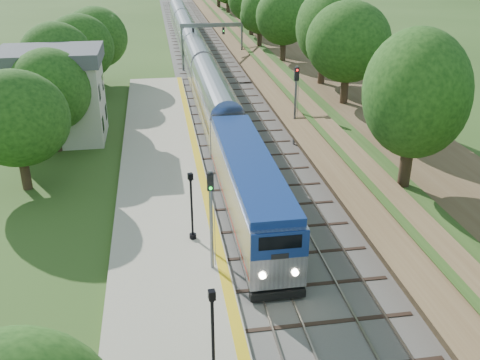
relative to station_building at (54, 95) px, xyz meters
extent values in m
plane|color=#2D4C19|center=(14.00, -30.00, -4.09)|extent=(320.00, 320.00, 0.00)
cube|color=#4C4944|center=(16.00, 30.00, -4.03)|extent=(9.50, 170.00, 0.12)
cube|color=gray|center=(13.28, 30.00, -3.89)|extent=(0.08, 170.00, 0.16)
cube|color=gray|center=(14.72, 30.00, -3.89)|extent=(0.08, 170.00, 0.16)
cube|color=gray|center=(17.28, 30.00, -3.89)|extent=(0.08, 170.00, 0.16)
cube|color=gray|center=(18.72, 30.00, -3.89)|extent=(0.08, 170.00, 0.16)
cube|color=#A9A289|center=(8.80, -14.00, -3.90)|extent=(6.40, 68.00, 0.38)
cube|color=gold|center=(11.65, -14.00, -3.70)|extent=(0.55, 68.00, 0.01)
cube|color=brown|center=(25.50, 30.00, -2.59)|extent=(9.00, 170.00, 3.00)
cube|color=brown|center=(21.60, 30.00, -2.79)|extent=(4.47, 170.00, 4.54)
cylinder|color=#332316|center=(24.00, -20.00, 0.22)|extent=(0.60, 0.60, 2.62)
sphere|color=#173C10|center=(24.00, -20.00, 3.79)|extent=(5.70, 5.70, 5.70)
cylinder|color=#332316|center=(24.00, 30.00, 0.22)|extent=(0.60, 0.60, 2.62)
sphere|color=#173C10|center=(24.00, 30.00, 3.79)|extent=(5.70, 5.70, 5.70)
cube|color=beige|center=(0.00, 0.00, -0.69)|extent=(8.00, 6.00, 6.80)
cube|color=#4D5055|center=(0.00, 0.00, 3.31)|extent=(8.60, 6.60, 1.20)
cube|color=black|center=(4.01, -1.80, -2.29)|extent=(0.05, 1.10, 1.30)
cube|color=black|center=(4.01, 1.80, -2.29)|extent=(0.05, 1.10, 1.30)
cube|color=black|center=(4.01, -1.80, 0.51)|extent=(0.05, 1.10, 1.30)
cube|color=black|center=(4.01, 1.80, 0.51)|extent=(0.05, 1.10, 1.30)
cylinder|color=slate|center=(12.50, 25.00, -0.99)|extent=(0.24, 0.24, 6.20)
cylinder|color=slate|center=(20.50, 25.00, -0.99)|extent=(0.24, 0.24, 6.20)
cube|color=slate|center=(16.50, 25.00, 1.86)|extent=(8.40, 0.25, 0.50)
cube|color=black|center=(14.00, 24.85, 1.11)|extent=(0.30, 0.20, 0.90)
cube|color=black|center=(18.00, 24.85, 1.11)|extent=(0.30, 0.20, 0.90)
cylinder|color=#332316|center=(2.00, -4.00, -2.86)|extent=(0.60, 0.60, 2.45)
sphere|color=#173C10|center=(2.00, -4.00, 0.46)|extent=(5.32, 5.32, 5.32)
cylinder|color=#332316|center=(2.00, 12.00, -2.86)|extent=(0.60, 0.60, 2.45)
sphere|color=#173C10|center=(2.00, 12.00, 0.46)|extent=(5.32, 5.32, 5.32)
cube|color=black|center=(14.00, -17.59, -3.53)|extent=(2.60, 16.28, 0.57)
cube|color=#B7BAC1|center=(14.00, -17.59, -1.64)|extent=(2.83, 16.96, 3.20)
cube|color=navy|center=(14.00, -17.59, 0.17)|extent=(2.71, 16.28, 0.41)
cube|color=navy|center=(14.00, -26.10, -0.75)|extent=(2.80, 0.10, 1.41)
cube|color=black|center=(14.00, -26.14, -0.56)|extent=(2.07, 0.06, 0.71)
cube|color=#9D180F|center=(14.00, -17.59, -2.73)|extent=(2.85, 16.62, 0.09)
cube|color=#B7BAC1|center=(14.00, 0.91, -1.97)|extent=(2.83, 18.84, 3.67)
cube|color=#B7BAC1|center=(14.00, 20.36, -1.97)|extent=(2.83, 18.84, 3.67)
cube|color=#B7BAC1|center=(14.00, 39.80, -1.97)|extent=(2.83, 18.84, 3.67)
cube|color=#B7BAC1|center=(14.00, 59.25, -1.97)|extent=(2.83, 18.84, 3.67)
cylinder|color=black|center=(10.29, -30.76, -1.73)|extent=(0.13, 0.13, 3.67)
cube|color=black|center=(10.29, -30.76, 0.29)|extent=(0.29, 0.29, 0.38)
cube|color=silver|center=(10.29, -30.76, 0.29)|extent=(0.21, 0.21, 0.28)
cylinder|color=black|center=(10.31, -19.77, -3.57)|extent=(0.41, 0.41, 0.28)
cylinder|color=black|center=(10.31, -19.77, -1.75)|extent=(0.13, 0.13, 3.64)
cube|color=black|center=(10.31, -19.77, 0.26)|extent=(0.32, 0.32, 0.37)
cube|color=silver|center=(10.31, -19.77, 0.26)|extent=(0.23, 0.23, 0.28)
cylinder|color=slate|center=(11.10, -22.96, -0.89)|extent=(0.17, 0.17, 5.63)
cube|color=black|center=(11.10, -22.96, 1.34)|extent=(0.33, 0.21, 0.97)
cylinder|color=#0CE526|center=(11.10, -23.09, 1.34)|extent=(0.16, 0.06, 0.16)
cylinder|color=slate|center=(20.20, -4.83, -0.57)|extent=(0.20, 0.20, 6.80)
cube|color=black|center=(20.20, -4.83, 2.17)|extent=(0.37, 0.24, 1.10)
cylinder|color=#FF0C0C|center=(20.20, -4.97, 2.17)|extent=(0.18, 0.07, 0.18)
camera|label=1|loc=(8.77, -47.00, 12.40)|focal=40.00mm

